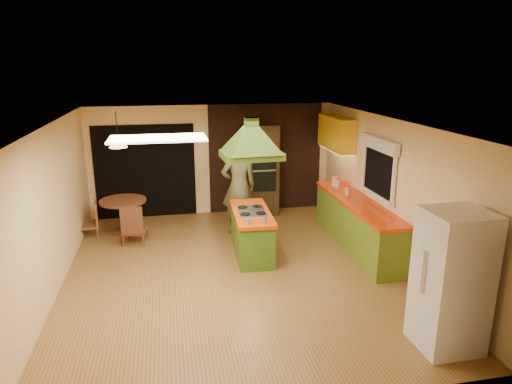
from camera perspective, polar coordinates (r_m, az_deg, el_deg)
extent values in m
plane|color=olive|center=(7.83, -2.82, -9.86)|extent=(6.50, 6.50, 0.00)
plane|color=#FBE7B4|center=(10.50, -5.51, 4.00)|extent=(5.50, 0.00, 5.50)
plane|color=#FBE7B4|center=(4.42, 3.31, -13.20)|extent=(5.50, 0.00, 5.50)
plane|color=#FBE7B4|center=(7.52, -24.19, -2.16)|extent=(0.00, 6.50, 6.50)
plane|color=#FBE7B4|center=(8.21, 16.41, 0.05)|extent=(0.00, 6.50, 6.50)
plane|color=silver|center=(7.11, -3.09, 8.60)|extent=(6.50, 6.50, 0.00)
cube|color=#381E14|center=(10.68, 1.20, 4.26)|extent=(2.64, 0.03, 2.50)
cube|color=black|center=(10.49, -13.65, 2.49)|extent=(2.20, 0.03, 2.10)
cube|color=olive|center=(8.84, 12.50, -4.13)|extent=(0.58, 3.00, 0.86)
cube|color=#E53807|center=(8.70, 12.68, -1.28)|extent=(0.62, 3.05, 0.06)
cube|color=yellow|center=(9.96, 10.02, 7.27)|extent=(0.34, 1.40, 0.70)
cube|color=black|center=(8.47, 15.16, 2.71)|extent=(0.03, 1.16, 0.96)
cube|color=white|center=(8.36, 15.08, 5.84)|extent=(0.10, 1.35, 0.22)
cube|color=white|center=(5.86, -12.17, 6.57)|extent=(1.20, 0.60, 0.03)
cube|color=#496E1B|center=(8.35, -0.54, -5.31)|extent=(0.67, 1.58, 0.76)
cube|color=#D74107|center=(8.21, -0.55, -2.65)|extent=(0.73, 1.65, 0.06)
cube|color=silver|center=(8.20, -0.55, -2.40)|extent=(0.50, 0.70, 0.02)
cube|color=#446318|center=(7.94, -0.57, 4.63)|extent=(1.07, 0.80, 0.12)
pyramid|color=#446318|center=(7.86, -0.58, 8.26)|extent=(1.07, 0.80, 0.45)
cube|color=#446318|center=(7.85, -0.58, 8.80)|extent=(0.22, 0.22, 0.14)
imported|color=#4C4C28|center=(9.24, -2.18, 0.70)|extent=(0.74, 0.51, 1.96)
cube|color=white|center=(6.03, 23.23, -10.18)|extent=(0.73, 0.69, 1.76)
cube|color=#453016|center=(10.42, 0.69, 2.79)|extent=(0.72, 0.62, 2.08)
cube|color=black|center=(10.07, 1.05, 4.07)|extent=(0.54, 0.05, 0.45)
cube|color=black|center=(10.18, 1.04, 1.31)|extent=(0.54, 0.05, 0.45)
cylinder|color=brown|center=(9.69, -16.30, -1.07)|extent=(0.94, 0.94, 0.05)
cylinder|color=brown|center=(9.79, -16.16, -2.91)|extent=(0.14, 0.14, 0.65)
cylinder|color=brown|center=(9.89, -16.01, -4.71)|extent=(0.52, 0.52, 0.05)
cone|color=#FF9E3F|center=(9.42, -16.87, 6.04)|extent=(0.46, 0.46, 0.23)
cylinder|color=beige|center=(9.62, 9.86, 1.32)|extent=(0.14, 0.14, 0.20)
cylinder|color=beige|center=(9.49, 10.16, 1.02)|extent=(0.15, 0.15, 0.17)
cylinder|color=beige|center=(9.01, 11.41, 0.07)|extent=(0.14, 0.14, 0.15)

